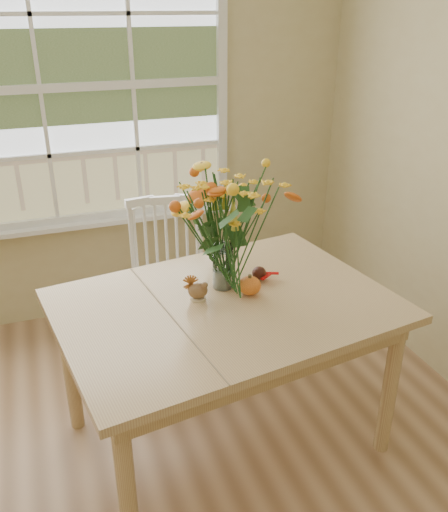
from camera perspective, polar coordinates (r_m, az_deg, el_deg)
name	(u,v)px	position (r m, az deg, el deg)	size (l,w,h in m)	color
wall_back	(44,122)	(3.56, -18.39, 13.25)	(4.00, 0.02, 2.70)	#C8B880
window	(40,92)	(3.49, -18.78, 16.04)	(2.42, 0.12, 1.74)	silver
dining_table	(225,319)	(2.49, 0.16, -6.70)	(1.61, 1.25, 0.79)	tan
windsor_chair	(169,274)	(3.24, -5.76, -1.87)	(0.51, 0.50, 0.97)	white
flower_vase	(223,223)	(2.43, -0.13, 3.51)	(0.45, 0.45, 0.54)	white
pumpkin	(250,286)	(2.49, 2.73, -3.21)	(0.11, 0.11, 0.08)	#CC5818
turkey_figurine	(198,291)	(2.44, -2.78, -3.68)	(0.10, 0.09, 0.11)	#CCB78C
dark_gourd	(259,274)	(2.63, 3.71, -1.86)	(0.12, 0.07, 0.06)	#38160F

